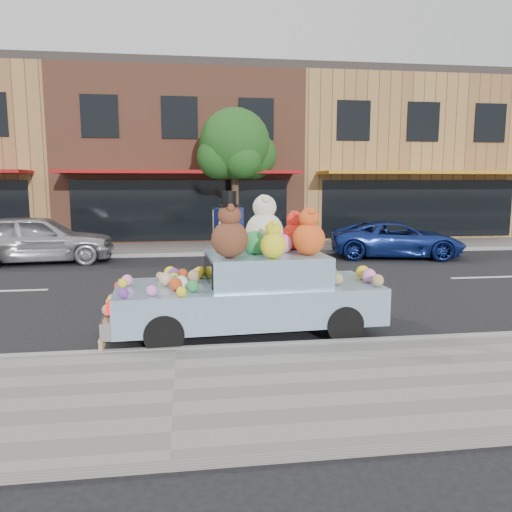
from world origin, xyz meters
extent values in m
plane|color=black|center=(0.00, 0.00, 0.00)|extent=(120.00, 120.00, 0.00)
cube|color=gray|center=(0.00, -6.50, 0.06)|extent=(60.00, 3.00, 0.12)
cube|color=gray|center=(0.00, 6.50, 0.06)|extent=(60.00, 3.00, 0.12)
cube|color=gray|center=(0.00, -5.00, 0.07)|extent=(60.00, 0.12, 0.13)
cube|color=gray|center=(0.00, 5.00, 0.07)|extent=(60.00, 0.12, 0.13)
cube|color=brown|center=(0.00, 12.00, 3.50)|extent=(10.00, 8.00, 7.00)
cube|color=#332D2B|center=(0.00, 12.00, 7.15)|extent=(10.00, 8.00, 0.30)
cube|color=black|center=(0.00, 7.98, 1.40)|extent=(8.50, 0.06, 2.40)
cube|color=maroon|center=(0.00, 7.10, 2.90)|extent=(9.00, 1.80, 0.12)
cube|color=black|center=(-3.00, 7.98, 5.00)|extent=(1.40, 0.06, 1.60)
cube|color=black|center=(0.00, 7.98, 5.00)|extent=(1.40, 0.06, 1.60)
cube|color=black|center=(3.00, 7.98, 5.00)|extent=(1.40, 0.06, 1.60)
cube|color=#A37A44|center=(10.00, 12.00, 3.50)|extent=(10.00, 8.00, 7.00)
cube|color=#332D2B|center=(10.00, 12.00, 7.15)|extent=(10.00, 8.00, 0.30)
cube|color=black|center=(10.00, 7.98, 1.40)|extent=(8.50, 0.06, 2.40)
cube|color=#C58017|center=(10.00, 7.10, 2.90)|extent=(9.00, 1.80, 0.12)
cube|color=black|center=(7.00, 7.98, 5.00)|extent=(1.40, 0.06, 1.60)
cube|color=black|center=(10.00, 7.98, 5.00)|extent=(1.40, 0.06, 1.60)
cube|color=black|center=(13.00, 7.98, 5.00)|extent=(1.40, 0.06, 1.60)
cylinder|color=#38281C|center=(2.00, 6.50, 1.60)|extent=(0.28, 0.28, 3.20)
sphere|color=#144413|center=(2.00, 6.50, 3.92)|extent=(2.60, 2.60, 2.60)
sphere|color=#144413|center=(2.70, 6.80, 3.52)|extent=(1.80, 1.80, 1.80)
sphere|color=#144413|center=(1.40, 6.30, 3.42)|extent=(1.60, 1.60, 1.60)
sphere|color=#144413|center=(2.20, 5.90, 3.32)|extent=(1.40, 1.40, 1.40)
sphere|color=#144413|center=(1.70, 7.10, 3.62)|extent=(1.60, 1.60, 1.60)
imported|color=#B3B3B8|center=(-4.43, 4.14, 0.77)|extent=(4.72, 2.31, 1.55)
imported|color=navy|center=(7.21, 3.79, 0.61)|extent=(4.72, 2.89, 1.22)
cylinder|color=black|center=(2.62, -4.75, 0.30)|extent=(0.61, 0.23, 0.60)
cylinder|color=black|center=(2.54, -3.19, 0.30)|extent=(0.61, 0.23, 0.60)
cylinder|color=black|center=(-0.18, -4.89, 0.30)|extent=(0.61, 0.23, 0.60)
cylinder|color=black|center=(-0.26, -3.33, 0.30)|extent=(0.61, 0.23, 0.60)
cube|color=#8FB6D5|center=(1.18, -4.04, 0.55)|extent=(4.38, 1.92, 0.60)
cube|color=#8FB6D5|center=(1.48, -4.02, 1.10)|extent=(1.97, 1.60, 0.50)
cube|color=silver|center=(-1.03, -4.15, 0.40)|extent=(0.25, 1.79, 0.26)
cube|color=red|center=(-0.95, -4.83, 0.72)|extent=(0.07, 0.28, 0.16)
cube|color=red|center=(-1.02, -3.47, 0.72)|extent=(0.07, 0.28, 0.16)
cube|color=black|center=(0.53, -4.07, 1.10)|extent=(0.11, 1.30, 0.40)
sphere|color=#582A19|center=(0.85, -4.41, 1.64)|extent=(0.58, 0.58, 0.58)
sphere|color=#582A19|center=(0.85, -4.41, 2.02)|extent=(0.36, 0.36, 0.36)
sphere|color=#582A19|center=(0.85, -4.53, 2.13)|extent=(0.14, 0.14, 0.14)
sphere|color=#582A19|center=(0.85, -4.28, 2.13)|extent=(0.14, 0.14, 0.14)
cylinder|color=black|center=(0.85, -4.41, 2.17)|extent=(0.34, 0.34, 0.02)
cylinder|color=black|center=(0.85, -4.41, 2.28)|extent=(0.22, 0.22, 0.22)
sphere|color=beige|center=(1.51, -3.67, 1.68)|extent=(0.66, 0.66, 0.66)
sphere|color=beige|center=(1.51, -3.67, 2.10)|extent=(0.41, 0.41, 0.41)
sphere|color=beige|center=(1.51, -3.81, 2.24)|extent=(0.16, 0.16, 0.16)
sphere|color=beige|center=(1.51, -3.53, 2.24)|extent=(0.16, 0.16, 0.16)
sphere|color=#E04615|center=(2.15, -4.29, 1.61)|extent=(0.53, 0.53, 0.53)
sphere|color=#E04615|center=(2.15, -4.29, 1.95)|extent=(0.33, 0.33, 0.33)
sphere|color=#E04615|center=(2.15, -4.40, 2.06)|extent=(0.12, 0.12, 0.12)
sphere|color=#E04615|center=(2.15, -4.18, 2.06)|extent=(0.12, 0.12, 0.12)
sphere|color=red|center=(2.06, -3.59, 1.58)|extent=(0.47, 0.47, 0.47)
sphere|color=red|center=(2.06, -3.59, 1.88)|extent=(0.29, 0.29, 0.29)
sphere|color=red|center=(2.06, -3.69, 1.98)|extent=(0.11, 0.11, 0.11)
sphere|color=red|center=(2.06, -3.49, 1.98)|extent=(0.11, 0.11, 0.11)
sphere|color=white|center=(0.86, -3.60, 1.56)|extent=(0.41, 0.41, 0.41)
sphere|color=white|center=(0.86, -3.60, 1.82)|extent=(0.25, 0.25, 0.25)
sphere|color=white|center=(0.86, -3.69, 1.90)|extent=(0.10, 0.10, 0.10)
sphere|color=white|center=(0.86, -3.52, 1.90)|extent=(0.10, 0.10, 0.10)
sphere|color=yellow|center=(1.51, -4.57, 1.55)|extent=(0.40, 0.40, 0.40)
sphere|color=yellow|center=(1.51, -4.57, 1.81)|extent=(0.25, 0.25, 0.25)
sphere|color=yellow|center=(1.51, -4.66, 1.89)|extent=(0.10, 0.10, 0.10)
sphere|color=yellow|center=(1.51, -4.49, 1.89)|extent=(0.10, 0.10, 0.10)
sphere|color=#227D39|center=(1.28, -4.03, 1.53)|extent=(0.40, 0.40, 0.40)
sphere|color=pink|center=(1.78, -3.96, 1.50)|extent=(0.32, 0.32, 0.32)
sphere|color=pink|center=(-0.34, -4.74, 0.93)|extent=(0.16, 0.16, 0.16)
sphere|color=gold|center=(-0.11, -3.40, 0.96)|extent=(0.21, 0.21, 0.21)
sphere|color=#977B53|center=(0.05, -3.43, 0.93)|extent=(0.15, 0.15, 0.15)
sphere|color=pink|center=(-0.79, -3.92, 0.94)|extent=(0.18, 0.18, 0.18)
sphere|color=gold|center=(0.40, -3.46, 0.96)|extent=(0.21, 0.21, 0.21)
sphere|color=#227D39|center=(-0.03, -3.82, 0.92)|extent=(0.13, 0.13, 0.13)
sphere|color=silver|center=(0.09, -4.33, 0.96)|extent=(0.22, 0.22, 0.22)
sphere|color=#227D39|center=(0.26, -4.56, 0.94)|extent=(0.19, 0.19, 0.19)
sphere|color=gold|center=(-0.04, -3.72, 0.93)|extent=(0.16, 0.16, 0.16)
sphere|color=#632B85|center=(-0.74, -4.85, 0.93)|extent=(0.16, 0.16, 0.16)
sphere|color=beige|center=(0.28, -4.48, 0.93)|extent=(0.15, 0.15, 0.15)
sphere|color=#632B85|center=(0.04, -3.49, 0.92)|extent=(0.14, 0.14, 0.14)
sphere|color=#B23813|center=(0.00, -4.41, 0.95)|extent=(0.21, 0.21, 0.21)
sphere|color=orange|center=(-0.28, -3.48, 0.92)|extent=(0.13, 0.13, 0.13)
sphere|color=#977B53|center=(0.29, -3.78, 0.95)|extent=(0.21, 0.21, 0.21)
sphere|color=#977B53|center=(-0.29, -3.48, 0.92)|extent=(0.13, 0.13, 0.13)
sphere|color=gold|center=(0.00, -4.04, 0.92)|extent=(0.13, 0.13, 0.13)
sphere|color=gold|center=(0.09, -4.86, 0.93)|extent=(0.16, 0.16, 0.16)
sphere|color=#5B331A|center=(-0.02, -3.60, 0.93)|extent=(0.17, 0.17, 0.17)
sphere|color=beige|center=(0.35, -3.30, 0.93)|extent=(0.16, 0.16, 0.16)
sphere|color=gold|center=(-0.84, -4.07, 0.92)|extent=(0.15, 0.15, 0.15)
sphere|color=#B23813|center=(0.10, -3.51, 0.94)|extent=(0.19, 0.19, 0.19)
sphere|color=gold|center=(0.10, -4.20, 0.95)|extent=(0.19, 0.19, 0.19)
sphere|color=#632B85|center=(-0.04, -3.54, 0.96)|extent=(0.21, 0.21, 0.21)
sphere|color=#D8A88C|center=(-0.17, -4.06, 0.97)|extent=(0.22, 0.22, 0.22)
sphere|color=#632B85|center=(-1.04, -4.12, 0.59)|extent=(0.13, 0.13, 0.13)
sphere|color=gold|center=(-1.04, -4.06, 0.61)|extent=(0.17, 0.17, 0.17)
sphere|color=#632B85|center=(-1.05, -3.78, 0.61)|extent=(0.16, 0.16, 0.16)
sphere|color=orange|center=(-1.05, -3.88, 0.61)|extent=(0.17, 0.17, 0.17)
sphere|color=#632B85|center=(-1.03, -4.19, 0.60)|extent=(0.14, 0.14, 0.14)
sphere|color=#977B53|center=(-1.01, -4.58, 0.62)|extent=(0.18, 0.18, 0.18)
sphere|color=pink|center=(3.20, -4.23, 0.97)|extent=(0.24, 0.24, 0.24)
sphere|color=#977B53|center=(3.23, -4.55, 0.95)|extent=(0.20, 0.20, 0.20)
sphere|color=gold|center=(3.21, -3.93, 0.97)|extent=(0.24, 0.24, 0.24)
sphere|color=#977B53|center=(2.62, -4.34, 0.95)|extent=(0.20, 0.20, 0.20)
sphere|color=#227D39|center=(2.59, -4.10, 0.97)|extent=(0.25, 0.25, 0.25)
cylinder|color=#997A54|center=(-1.07, -5.01, 0.17)|extent=(0.06, 0.06, 0.17)
sphere|color=#997A54|center=(-1.07, -5.01, 0.26)|extent=(0.07, 0.07, 0.07)
cylinder|color=#997A54|center=(-1.08, -4.88, 0.17)|extent=(0.06, 0.06, 0.17)
sphere|color=#997A54|center=(-1.08, -4.88, 0.26)|extent=(0.07, 0.07, 0.07)
cylinder|color=#997A54|center=(-1.08, -4.74, 0.17)|extent=(0.06, 0.06, 0.17)
sphere|color=#997A54|center=(-1.08, -4.74, 0.26)|extent=(0.07, 0.07, 0.07)
cylinder|color=#997A54|center=(-1.09, -4.61, 0.17)|extent=(0.06, 0.06, 0.17)
sphere|color=#997A54|center=(-1.09, -4.61, 0.26)|extent=(0.07, 0.07, 0.07)
cylinder|color=#997A54|center=(-1.10, -4.48, 0.17)|extent=(0.06, 0.06, 0.17)
sphere|color=#997A54|center=(-1.10, -4.48, 0.26)|extent=(0.07, 0.07, 0.07)
cylinder|color=#997A54|center=(-1.10, -4.35, 0.17)|extent=(0.06, 0.06, 0.17)
sphere|color=#997A54|center=(-1.10, -4.35, 0.26)|extent=(0.07, 0.07, 0.07)
cylinder|color=#997A54|center=(-1.11, -4.22, 0.17)|extent=(0.06, 0.06, 0.17)
sphere|color=#997A54|center=(-1.11, -4.22, 0.26)|extent=(0.07, 0.07, 0.07)
cylinder|color=#997A54|center=(-1.12, -4.09, 0.17)|extent=(0.06, 0.06, 0.17)
sphere|color=#997A54|center=(-1.12, -4.09, 0.26)|extent=(0.07, 0.07, 0.07)
cylinder|color=#997A54|center=(-1.12, -3.96, 0.17)|extent=(0.06, 0.06, 0.17)
sphere|color=#997A54|center=(-1.12, -3.96, 0.26)|extent=(0.07, 0.07, 0.07)
cylinder|color=#997A54|center=(-1.13, -3.83, 0.17)|extent=(0.06, 0.06, 0.17)
sphere|color=#997A54|center=(-1.13, -3.83, 0.26)|extent=(0.07, 0.07, 0.07)
cylinder|color=#997A54|center=(-1.14, -3.70, 0.17)|extent=(0.06, 0.06, 0.17)
sphere|color=#997A54|center=(-1.14, -3.70, 0.26)|extent=(0.07, 0.07, 0.07)
cylinder|color=#997A54|center=(-1.14, -3.57, 0.17)|extent=(0.06, 0.06, 0.17)
sphere|color=#997A54|center=(-1.14, -3.57, 0.26)|extent=(0.07, 0.07, 0.07)
cylinder|color=#997A54|center=(-1.15, -3.44, 0.17)|extent=(0.06, 0.06, 0.17)
sphere|color=#997A54|center=(-1.15, -3.44, 0.26)|extent=(0.07, 0.07, 0.07)
cylinder|color=#997A54|center=(-1.16, -3.31, 0.17)|extent=(0.06, 0.06, 0.17)
sphere|color=#997A54|center=(-1.16, -3.31, 0.26)|extent=(0.07, 0.07, 0.07)
cylinder|color=silver|center=(0.65, -3.42, 1.70)|extent=(0.02, 0.02, 0.70)
cube|color=#0C1447|center=(0.93, -3.38, 1.91)|extent=(0.52, 0.05, 0.34)
camera|label=1|loc=(0.19, -12.11, 2.52)|focal=35.00mm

